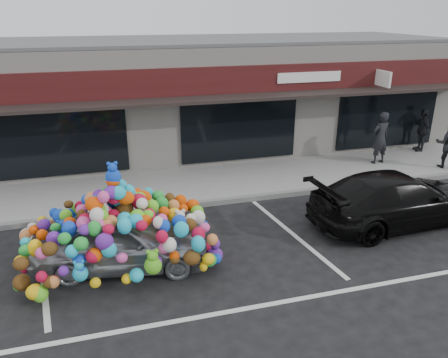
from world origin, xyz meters
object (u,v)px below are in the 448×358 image
object	(u,v)px
pedestrian_a	(380,138)
pedestrian_b	(448,144)
pedestrian_c	(422,130)
toy_car	(120,234)
black_sedan	(397,199)

from	to	relation	value
pedestrian_a	pedestrian_b	distance (m)	2.27
pedestrian_c	toy_car	bearing A→B (deg)	-50.87
pedestrian_a	pedestrian_b	world-z (taller)	pedestrian_a
black_sedan	pedestrian_b	world-z (taller)	pedestrian_b
black_sedan	pedestrian_a	xyz separation A→B (m)	(2.18, 4.04, 0.39)
toy_car	pedestrian_c	size ratio (longest dim) A/B	2.56
pedestrian_b	black_sedan	bearing A→B (deg)	74.45
toy_car	pedestrian_b	bearing A→B (deg)	-64.36
black_sedan	toy_car	bearing A→B (deg)	87.71
black_sedan	pedestrian_c	bearing A→B (deg)	-47.34
black_sedan	pedestrian_c	distance (m)	6.76
toy_car	pedestrian_b	world-z (taller)	toy_car
pedestrian_c	pedestrian_b	bearing A→B (deg)	2.70
toy_car	pedestrian_c	distance (m)	12.84
pedestrian_a	pedestrian_c	bearing A→B (deg)	-169.11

